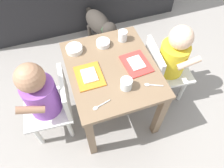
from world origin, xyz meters
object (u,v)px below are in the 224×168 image
(seated_child_left, at_px, (43,95))
(water_cup_right, at_px, (123,36))
(seated_child_right, at_px, (172,57))
(cereal_bowl_right_side, at_px, (74,49))
(food_tray_right, at_px, (136,64))
(spoon_by_left_tray, at_px, (100,106))
(water_cup_left, at_px, (126,84))
(spoon_by_right_tray, at_px, (152,85))
(dining_table, at_px, (112,77))
(dog, at_px, (100,24))
(food_tray_left, at_px, (89,76))
(cereal_bowl_left_side, at_px, (103,43))

(seated_child_left, relative_size, water_cup_right, 9.61)
(seated_child_left, relative_size, seated_child_right, 1.02)
(cereal_bowl_right_side, bearing_deg, food_tray_right, -34.78)
(seated_child_right, bearing_deg, spoon_by_left_tray, -156.59)
(water_cup_left, height_order, spoon_by_right_tray, water_cup_left)
(water_cup_left, distance_m, cereal_bowl_right_side, 0.40)
(dining_table, xyz_separation_m, dog, (0.13, 0.71, -0.18))
(seated_child_right, xyz_separation_m, water_cup_left, (-0.38, -0.17, 0.11))
(food_tray_left, relative_size, water_cup_left, 2.78)
(dining_table, bearing_deg, cereal_bowl_right_side, 131.61)
(seated_child_right, xyz_separation_m, cereal_bowl_left_side, (-0.40, 0.17, 0.10))
(cereal_bowl_right_side, height_order, spoon_by_right_tray, cereal_bowl_right_side)
(dog, xyz_separation_m, water_cup_right, (0.01, -0.52, 0.29))
(seated_child_left, relative_size, cereal_bowl_left_side, 7.57)
(cereal_bowl_left_side, distance_m, cereal_bowl_right_side, 0.18)
(seated_child_left, height_order, dog, seated_child_left)
(food_tray_left, xyz_separation_m, water_cup_left, (0.16, -0.13, 0.02))
(dining_table, height_order, cereal_bowl_right_side, cereal_bowl_right_side)
(dog, distance_m, food_tray_left, 0.82)
(food_tray_left, bearing_deg, food_tray_right, -0.00)
(food_tray_right, relative_size, cereal_bowl_right_side, 1.92)
(dog, bearing_deg, seated_child_right, -67.75)
(food_tray_right, xyz_separation_m, spoon_by_right_tray, (0.02, -0.16, -0.00))
(food_tray_right, relative_size, water_cup_right, 2.84)
(seated_child_left, bearing_deg, dining_table, 1.21)
(seated_child_left, bearing_deg, food_tray_left, -2.83)
(seated_child_right, bearing_deg, spoon_by_right_tray, -140.54)
(food_tray_left, relative_size, water_cup_right, 2.67)
(food_tray_left, distance_m, cereal_bowl_right_side, 0.22)
(dog, xyz_separation_m, cereal_bowl_left_side, (-0.12, -0.52, 0.28))
(food_tray_left, bearing_deg, cereal_bowl_right_side, 98.76)
(water_cup_right, relative_size, spoon_by_left_tray, 0.67)
(dining_table, relative_size, dog, 1.40)
(food_tray_left, relative_size, cereal_bowl_right_side, 1.80)
(cereal_bowl_left_side, distance_m, spoon_by_left_tray, 0.43)
(water_cup_right, height_order, spoon_by_left_tray, water_cup_right)
(dining_table, xyz_separation_m, water_cup_right, (0.14, 0.19, 0.12))
(dining_table, distance_m, spoon_by_right_tray, 0.26)
(dog, relative_size, food_tray_right, 2.23)
(seated_child_left, xyz_separation_m, water_cup_right, (0.55, 0.20, 0.10))
(water_cup_right, bearing_deg, water_cup_left, -107.51)
(seated_child_right, xyz_separation_m, food_tray_right, (-0.27, -0.04, 0.09))
(food_tray_left, relative_size, spoon_by_left_tray, 1.78)
(water_cup_right, bearing_deg, cereal_bowl_right_side, 179.87)
(food_tray_right, height_order, spoon_by_right_tray, food_tray_right)
(dining_table, xyz_separation_m, seated_child_left, (-0.41, -0.01, 0.02))
(dog, distance_m, cereal_bowl_right_side, 0.66)
(water_cup_left, xyz_separation_m, spoon_by_left_tray, (-0.16, -0.06, -0.02))
(food_tray_left, xyz_separation_m, cereal_bowl_right_side, (-0.03, 0.22, 0.01))
(seated_child_right, relative_size, water_cup_left, 9.78)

